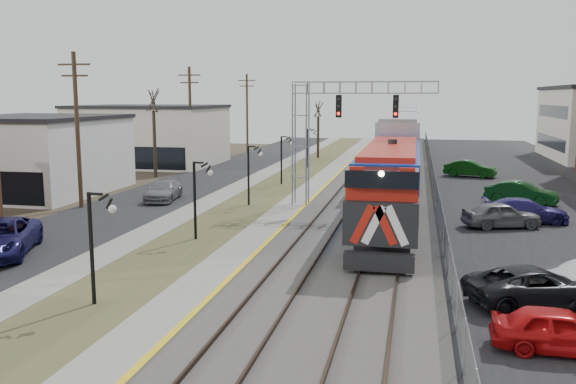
# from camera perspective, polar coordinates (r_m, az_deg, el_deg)

# --- Properties ---
(street_west) EXTENTS (7.00, 120.00, 0.04)m
(street_west) POSITION_cam_1_polar(r_m,az_deg,el_deg) (49.58, -9.88, 0.47)
(street_west) COLOR black
(street_west) RESTS_ON ground
(sidewalk) EXTENTS (2.00, 120.00, 0.08)m
(sidewalk) POSITION_cam_1_polar(r_m,az_deg,el_deg) (48.10, -4.89, 0.34)
(sidewalk) COLOR gray
(sidewalk) RESTS_ON ground
(grass_median) EXTENTS (4.00, 120.00, 0.06)m
(grass_median) POSITION_cam_1_polar(r_m,az_deg,el_deg) (47.33, -1.41, 0.21)
(grass_median) COLOR #434B28
(grass_median) RESTS_ON ground
(platform) EXTENTS (2.00, 120.00, 0.24)m
(platform) POSITION_cam_1_polar(r_m,az_deg,el_deg) (46.72, 2.17, 0.21)
(platform) COLOR gray
(platform) RESTS_ON ground
(ballast_bed) EXTENTS (8.00, 120.00, 0.20)m
(ballast_bed) POSITION_cam_1_polar(r_m,az_deg,el_deg) (46.15, 8.30, -0.01)
(ballast_bed) COLOR #595651
(ballast_bed) RESTS_ON ground
(parking_lot) EXTENTS (16.00, 120.00, 0.04)m
(parking_lot) POSITION_cam_1_polar(r_m,az_deg,el_deg) (46.98, 23.06, -0.58)
(parking_lot) COLOR black
(parking_lot) RESTS_ON ground
(platform_edge) EXTENTS (0.24, 120.00, 0.01)m
(platform_edge) POSITION_cam_1_polar(r_m,az_deg,el_deg) (46.56, 3.24, 0.33)
(platform_edge) COLOR gold
(platform_edge) RESTS_ON platform
(track_near) EXTENTS (1.58, 120.00, 0.15)m
(track_near) POSITION_cam_1_polar(r_m,az_deg,el_deg) (46.29, 5.83, 0.28)
(track_near) COLOR #2D2119
(track_near) RESTS_ON ballast_bed
(track_far) EXTENTS (1.58, 120.00, 0.15)m
(track_far) POSITION_cam_1_polar(r_m,az_deg,el_deg) (46.05, 10.17, 0.14)
(track_far) COLOR #2D2119
(track_far) RESTS_ON ballast_bed
(train) EXTENTS (3.00, 85.85, 5.33)m
(train) POSITION_cam_1_polar(r_m,az_deg,el_deg) (68.28, 10.86, 5.18)
(train) COLOR #1434A9
(train) RESTS_ON ground
(signal_gantry) EXTENTS (9.00, 1.07, 8.15)m
(signal_gantry) POSITION_cam_1_polar(r_m,az_deg,el_deg) (38.94, 3.69, 6.54)
(signal_gantry) COLOR gray
(signal_gantry) RESTS_ON ground
(lampposts) EXTENTS (0.14, 62.14, 4.00)m
(lampposts) POSITION_cam_1_polar(r_m,az_deg,el_deg) (31.20, -8.53, -0.77)
(lampposts) COLOR black
(lampposts) RESTS_ON ground
(utility_poles) EXTENTS (0.28, 80.28, 10.00)m
(utility_poles) POSITION_cam_1_polar(r_m,az_deg,el_deg) (41.48, -19.09, 5.40)
(utility_poles) COLOR #4C3823
(utility_poles) RESTS_ON ground
(fence) EXTENTS (0.04, 120.00, 1.60)m
(fence) POSITION_cam_1_polar(r_m,az_deg,el_deg) (45.98, 13.55, 0.68)
(fence) COLOR gray
(fence) RESTS_ON ground
(bare_trees) EXTENTS (12.30, 42.30, 5.95)m
(bare_trees) POSITION_cam_1_polar(r_m,az_deg,el_deg) (53.32, -9.56, 3.97)
(bare_trees) COLOR #382D23
(bare_trees) RESTS_ON ground
(car_lot_a) EXTENTS (3.84, 1.65, 1.29)m
(car_lot_a) POSITION_cam_1_polar(r_m,az_deg,el_deg) (19.22, 24.13, -11.84)
(car_lot_a) COLOR red
(car_lot_a) RESTS_ON ground
(car_lot_c) EXTENTS (5.37, 3.90, 1.36)m
(car_lot_c) POSITION_cam_1_polar(r_m,az_deg,el_deg) (22.95, 22.21, -8.27)
(car_lot_c) COLOR black
(car_lot_c) RESTS_ON ground
(car_lot_d) EXTENTS (4.84, 2.20, 1.37)m
(car_lot_d) POSITION_cam_1_polar(r_m,az_deg,el_deg) (37.56, 21.32, -1.68)
(car_lot_d) COLOR navy
(car_lot_d) RESTS_ON ground
(car_lot_e) EXTENTS (4.54, 2.91, 1.44)m
(car_lot_e) POSITION_cam_1_polar(r_m,az_deg,el_deg) (35.57, 19.33, -2.08)
(car_lot_e) COLOR slate
(car_lot_e) RESTS_ON ground
(car_lot_f) EXTENTS (4.89, 3.09, 1.52)m
(car_lot_f) POSITION_cam_1_polar(r_m,az_deg,el_deg) (43.72, 20.98, -0.14)
(car_lot_f) COLOR #0B3914
(car_lot_f) RESTS_ON ground
(car_street_a) EXTENTS (4.67, 6.42, 1.62)m
(car_street_a) POSITION_cam_1_polar(r_m,az_deg,el_deg) (30.67, -25.36, -3.97)
(car_street_a) COLOR #17164E
(car_street_a) RESTS_ON ground
(car_street_b) EXTENTS (2.64, 4.96, 1.37)m
(car_street_b) POSITION_cam_1_polar(r_m,az_deg,el_deg) (43.28, -11.57, 0.09)
(car_street_b) COLOR slate
(car_street_b) RESTS_ON ground
(car_lot_g) EXTENTS (4.76, 2.76, 1.48)m
(car_lot_g) POSITION_cam_1_polar(r_m,az_deg,el_deg) (57.14, 16.67, 2.07)
(car_lot_g) COLOR #0C3C0E
(car_lot_g) RESTS_ON ground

